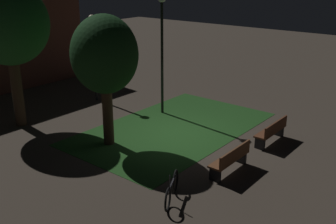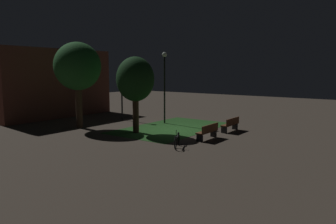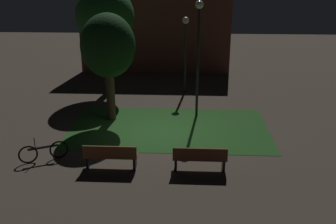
{
  "view_description": "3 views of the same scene",
  "coord_description": "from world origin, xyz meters",
  "px_view_note": "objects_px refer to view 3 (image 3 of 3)",
  "views": [
    {
      "loc": [
        -11.62,
        -8.83,
        6.12
      ],
      "look_at": [
        -0.25,
        0.36,
        0.9
      ],
      "focal_mm": 42.53,
      "sensor_mm": 36.0,
      "label": 1
    },
    {
      "loc": [
        -17.22,
        -11.91,
        3.92
      ],
      "look_at": [
        0.36,
        0.96,
        1.06
      ],
      "focal_mm": 34.1,
      "sensor_mm": 36.0,
      "label": 2
    },
    {
      "loc": [
        1.05,
        -14.48,
        6.09
      ],
      "look_at": [
        0.26,
        -0.01,
        0.92
      ],
      "focal_mm": 40.09,
      "sensor_mm": 36.0,
      "label": 3
    }
  ],
  "objects_px": {
    "tree_back_right": "(108,47)",
    "bicycle": "(44,152)",
    "bench_front_left": "(111,155)",
    "bench_lawn_edge": "(200,158)",
    "lamp_post_path_center": "(198,42)",
    "lamp_post_plaza_east": "(185,42)",
    "tree_lawn_side": "(105,18)"
  },
  "relations": [
    {
      "from": "bench_front_left",
      "to": "lamp_post_plaza_east",
      "type": "bearing_deg",
      "value": 75.32
    },
    {
      "from": "tree_back_right",
      "to": "tree_lawn_side",
      "type": "relative_size",
      "value": 0.82
    },
    {
      "from": "tree_lawn_side",
      "to": "lamp_post_plaza_east",
      "type": "xyz_separation_m",
      "value": [
        4.28,
        0.13,
        -1.26
      ]
    },
    {
      "from": "tree_lawn_side",
      "to": "bench_lawn_edge",
      "type": "bearing_deg",
      "value": -61.34
    },
    {
      "from": "tree_back_right",
      "to": "lamp_post_plaza_east",
      "type": "distance_m",
      "value": 5.51
    },
    {
      "from": "tree_lawn_side",
      "to": "bicycle",
      "type": "distance_m",
      "value": 9.34
    },
    {
      "from": "bench_lawn_edge",
      "to": "bicycle",
      "type": "relative_size",
      "value": 1.16
    },
    {
      "from": "bench_lawn_edge",
      "to": "tree_lawn_side",
      "type": "distance_m",
      "value": 10.84
    },
    {
      "from": "bench_front_left",
      "to": "tree_back_right",
      "type": "bearing_deg",
      "value": 100.93
    },
    {
      "from": "bench_front_left",
      "to": "lamp_post_path_center",
      "type": "xyz_separation_m",
      "value": [
        2.98,
        5.32,
        3.0
      ]
    },
    {
      "from": "bench_lawn_edge",
      "to": "lamp_post_path_center",
      "type": "bearing_deg",
      "value": 90.15
    },
    {
      "from": "tree_back_right",
      "to": "bicycle",
      "type": "height_order",
      "value": "tree_back_right"
    },
    {
      "from": "bicycle",
      "to": "bench_front_left",
      "type": "bearing_deg",
      "value": -10.09
    },
    {
      "from": "lamp_post_path_center",
      "to": "bicycle",
      "type": "distance_m",
      "value": 7.97
    },
    {
      "from": "bench_front_left",
      "to": "bench_lawn_edge",
      "type": "height_order",
      "value": "same"
    },
    {
      "from": "lamp_post_path_center",
      "to": "tree_back_right",
      "type": "bearing_deg",
      "value": -170.62
    },
    {
      "from": "tree_back_right",
      "to": "bicycle",
      "type": "xyz_separation_m",
      "value": [
        -1.58,
        -4.24,
        -2.98
      ]
    },
    {
      "from": "lamp_post_plaza_east",
      "to": "bench_front_left",
      "type": "bearing_deg",
      "value": -104.68
    },
    {
      "from": "tree_lawn_side",
      "to": "bicycle",
      "type": "xyz_separation_m",
      "value": [
        -0.58,
        -8.51,
        -3.79
      ]
    },
    {
      "from": "bench_lawn_edge",
      "to": "bicycle",
      "type": "distance_m",
      "value": 5.49
    },
    {
      "from": "bicycle",
      "to": "tree_lawn_side",
      "type": "bearing_deg",
      "value": 86.1
    },
    {
      "from": "bench_front_left",
      "to": "bicycle",
      "type": "height_order",
      "value": "bicycle"
    },
    {
      "from": "lamp_post_path_center",
      "to": "lamp_post_plaza_east",
      "type": "bearing_deg",
      "value": 99.07
    },
    {
      "from": "tree_back_right",
      "to": "bicycle",
      "type": "bearing_deg",
      "value": -110.4
    },
    {
      "from": "bench_front_left",
      "to": "bicycle",
      "type": "distance_m",
      "value": 2.52
    },
    {
      "from": "bench_front_left",
      "to": "bench_lawn_edge",
      "type": "xyz_separation_m",
      "value": [
        2.99,
        0.0,
        0.0
      ]
    },
    {
      "from": "tree_lawn_side",
      "to": "lamp_post_plaza_east",
      "type": "relative_size",
      "value": 1.39
    },
    {
      "from": "bench_lawn_edge",
      "to": "tree_lawn_side",
      "type": "relative_size",
      "value": 0.31
    },
    {
      "from": "bench_lawn_edge",
      "to": "lamp_post_path_center",
      "type": "xyz_separation_m",
      "value": [
        -0.01,
        5.32,
        3.0
      ]
    },
    {
      "from": "tree_lawn_side",
      "to": "lamp_post_path_center",
      "type": "distance_m",
      "value": 6.12
    },
    {
      "from": "tree_back_right",
      "to": "lamp_post_path_center",
      "type": "relative_size",
      "value": 0.91
    },
    {
      "from": "bench_lawn_edge",
      "to": "tree_back_right",
      "type": "bearing_deg",
      "value": 129.78
    }
  ]
}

